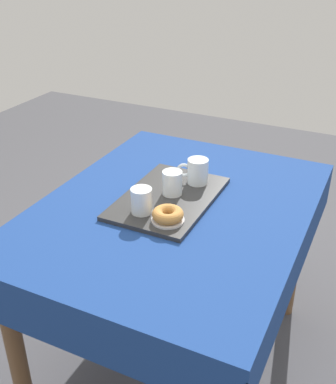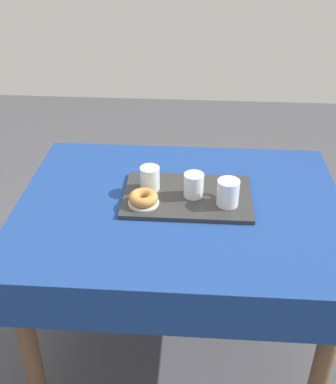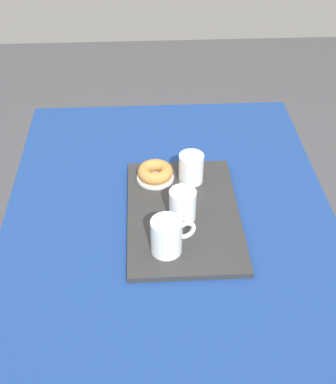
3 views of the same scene
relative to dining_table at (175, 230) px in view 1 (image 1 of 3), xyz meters
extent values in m
plane|color=#47474C|center=(0.00, 0.00, -0.66)|extent=(6.00, 6.00, 0.00)
cube|color=navy|center=(0.00, 0.00, 0.08)|extent=(1.19, 0.92, 0.04)
cube|color=navy|center=(0.00, -0.46, -0.01)|extent=(1.19, 0.01, 0.14)
cube|color=navy|center=(0.00, 0.46, -0.01)|extent=(1.19, 0.01, 0.14)
cube|color=navy|center=(-0.59, 0.00, -0.01)|extent=(0.01, 0.92, 0.14)
cube|color=navy|center=(0.59, 0.00, -0.01)|extent=(0.01, 0.92, 0.14)
cylinder|color=brown|center=(0.50, -0.37, -0.30)|extent=(0.06, 0.06, 0.72)
cylinder|color=brown|center=(-0.50, 0.37, -0.30)|extent=(0.06, 0.06, 0.72)
cylinder|color=brown|center=(0.50, 0.37, -0.30)|extent=(0.06, 0.06, 0.72)
cube|color=#2D2D2D|center=(0.03, 0.04, 0.11)|extent=(0.47, 0.31, 0.02)
cylinder|color=white|center=(0.17, -0.02, 0.17)|extent=(0.08, 0.08, 0.10)
cylinder|color=#B27523|center=(0.17, -0.02, 0.16)|extent=(0.07, 0.07, 0.07)
torus|color=white|center=(0.15, 0.03, 0.17)|extent=(0.03, 0.06, 0.06)
cylinder|color=white|center=(0.05, 0.03, 0.16)|extent=(0.07, 0.07, 0.09)
cylinder|color=silver|center=(0.05, 0.03, 0.14)|extent=(0.06, 0.06, 0.04)
cylinder|color=white|center=(-0.12, 0.07, 0.16)|extent=(0.07, 0.07, 0.09)
cylinder|color=silver|center=(-0.12, 0.07, 0.14)|extent=(0.06, 0.06, 0.03)
cylinder|color=silver|center=(-0.13, -0.03, 0.12)|extent=(0.11, 0.11, 0.01)
torus|color=#BC7F3D|center=(-0.13, -0.03, 0.14)|extent=(0.11, 0.11, 0.04)
camera|label=1|loc=(-1.33, -0.61, 0.95)|focal=44.33mm
camera|label=2|loc=(0.06, -1.45, 1.06)|focal=44.67mm
camera|label=3|loc=(1.10, -0.06, 1.07)|focal=48.48mm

